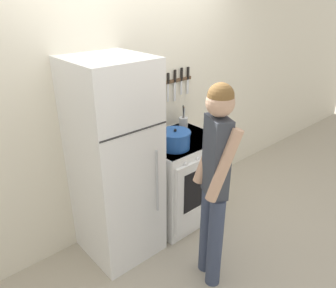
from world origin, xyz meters
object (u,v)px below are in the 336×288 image
at_px(dutch_oven_pot, 175,140).
at_px(tea_kettle, 158,133).
at_px(refrigerator, 115,163).
at_px(person, 215,178).
at_px(stove_range, 180,179).
at_px(utensil_jar, 183,123).

distance_m(dutch_oven_pot, tea_kettle, 0.26).
distance_m(refrigerator, person, 0.90).
distance_m(stove_range, tea_kettle, 0.56).
relative_size(dutch_oven_pot, tea_kettle, 1.35).
bearing_deg(person, dutch_oven_pot, 8.12).
bearing_deg(utensil_jar, dutch_oven_pot, -143.71).
xyz_separation_m(stove_range, tea_kettle, (-0.16, 0.16, 0.52)).
relative_size(refrigerator, utensil_jar, 6.49).
height_order(tea_kettle, utensil_jar, utensil_jar).
height_order(stove_range, person, person).
bearing_deg(utensil_jar, stove_range, -139.50).
xyz_separation_m(refrigerator, dutch_oven_pot, (0.58, -0.14, 0.10)).
bearing_deg(dutch_oven_pot, stove_range, 31.03).
relative_size(tea_kettle, person, 0.14).
xyz_separation_m(refrigerator, tea_kettle, (0.59, 0.12, 0.08)).
distance_m(refrigerator, stove_range, 0.87).
relative_size(stove_range, tea_kettle, 3.77).
height_order(refrigerator, dutch_oven_pot, refrigerator).
bearing_deg(refrigerator, tea_kettle, 11.79).
bearing_deg(person, tea_kettle, 11.97).
xyz_separation_m(utensil_jar, person, (-0.58, -0.94, -0.02)).
relative_size(utensil_jar, person, 0.16).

